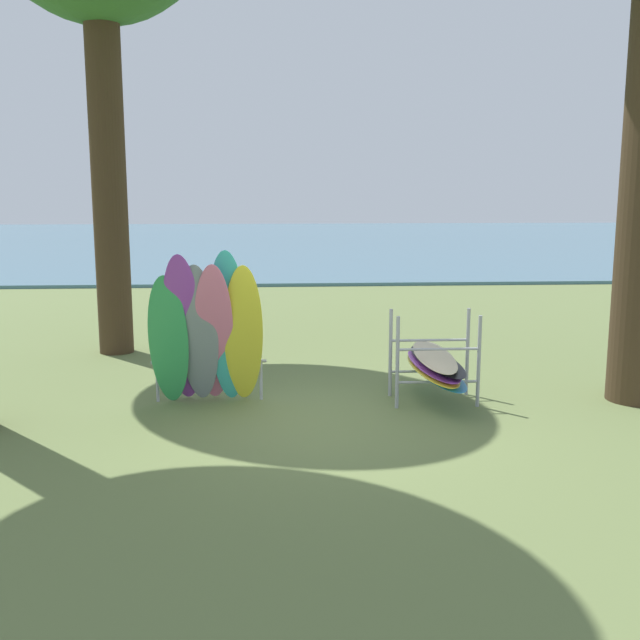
{
  "coord_description": "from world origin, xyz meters",
  "views": [
    {
      "loc": [
        -0.61,
        -9.24,
        2.94
      ],
      "look_at": [
        0.04,
        1.14,
        1.1
      ],
      "focal_mm": 42.6,
      "sensor_mm": 36.0,
      "label": 1
    }
  ],
  "objects": [
    {
      "name": "ground_plane",
      "position": [
        0.0,
        0.0,
        0.0
      ],
      "size": [
        80.0,
        80.0,
        0.0
      ],
      "primitive_type": "plane",
      "color": "olive"
    },
    {
      "name": "lake_water",
      "position": [
        0.0,
        31.02,
        0.05
      ],
      "size": [
        80.0,
        36.0,
        0.1
      ],
      "primitive_type": "cube",
      "color": "#477084",
      "rests_on": "ground"
    },
    {
      "name": "leaning_board_pile",
      "position": [
        -1.5,
        0.72,
        1.0
      ],
      "size": [
        1.59,
        1.09,
        2.15
      ],
      "color": "#339E56",
      "rests_on": "ground"
    },
    {
      "name": "board_storage_rack",
      "position": [
        1.59,
        0.81,
        0.52
      ],
      "size": [
        1.15,
        2.13,
        1.25
      ],
      "color": "#9EA0A5",
      "rests_on": "ground"
    }
  ]
}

